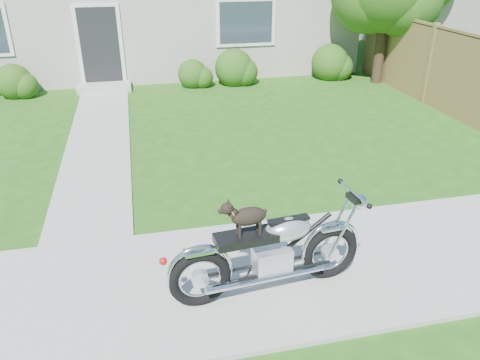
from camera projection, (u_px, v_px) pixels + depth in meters
The scene contains 7 objects.
ground at pixel (215, 280), 5.41m from camera, with size 80.00×80.00×0.00m, color #235114.
sidewalk at pixel (215, 278), 5.40m from camera, with size 24.00×2.20×0.04m, color #9E9B93.
walkway at pixel (99, 137), 9.47m from camera, with size 1.20×8.00×0.03m, color #9E9B93.
fence at pixel (430, 64), 11.27m from camera, with size 0.12×6.62×1.90m.
shrub_row at pixel (189, 72), 12.81m from camera, with size 10.69×1.08×1.08m.
potted_plant_right at pixel (186, 75), 12.88m from camera, with size 0.37×0.37×0.65m, color #1E7022.
motorcycle_with_dog at pixel (272, 251), 4.97m from camera, with size 2.22×0.60×1.18m.
Camera 1 is at (-0.68, -4.29, 3.44)m, focal length 35.00 mm.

